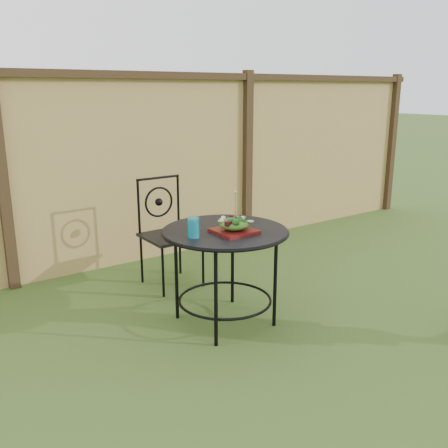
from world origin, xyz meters
name	(u,v)px	position (x,y,z in m)	size (l,w,h in m)	color
ground	(289,343)	(0.00, 0.00, 0.00)	(60.00, 60.00, 0.00)	#284315
fence	(141,168)	(0.00, 2.19, 0.95)	(8.00, 0.12, 1.90)	tan
patio_table	(225,248)	(-0.17, 0.52, 0.59)	(0.92, 0.92, 0.72)	black
patio_chair	(168,229)	(-0.12, 1.46, 0.50)	(0.46, 0.46, 0.95)	black
salad_plate	(234,231)	(-0.17, 0.42, 0.74)	(0.27, 0.27, 0.02)	#4D100B
salad	(234,224)	(-0.17, 0.42, 0.79)	(0.21, 0.21, 0.08)	#235614
fork	(235,206)	(-0.16, 0.42, 0.92)	(0.01, 0.01, 0.18)	silver
drinking_glass	(194,227)	(-0.46, 0.49, 0.79)	(0.08, 0.08, 0.14)	#0D7D9B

